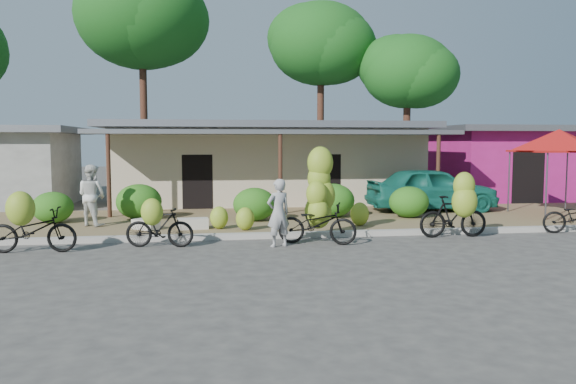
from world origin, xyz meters
The scene contains 27 objects.
ground centered at (0.00, 0.00, 0.00)m, with size 100.00×100.00×0.00m, color #3E3C3A.
sidewalk centered at (0.00, 5.00, 0.06)m, with size 60.00×6.00×0.12m, color olive.
curb centered at (0.00, 2.00, 0.07)m, with size 60.00×0.25×0.15m, color #A8A399.
shop_main centered at (0.00, 10.93, 1.72)m, with size 13.00×8.50×3.35m.
shop_pink centered at (10.50, 10.99, 1.67)m, with size 6.00×6.00×3.25m.
tree_far_center centered at (-5.69, 16.11, 8.76)m, with size 6.39×6.37×11.21m.
tree_center_right centered at (3.31, 16.61, 7.75)m, with size 5.45×5.36×9.80m.
tree_near_right centered at (7.31, 14.61, 6.15)m, with size 4.70×4.54×7.90m.
hedge_0 centered at (-7.07, 4.96, 0.59)m, with size 1.21×1.09×0.94m, color #2E6316.
hedge_1 centered at (-4.60, 5.48, 0.68)m, with size 1.43×1.28×1.11m, color #2E6316.
hedge_2 centered at (-1.01, 4.56, 0.63)m, with size 1.32×1.19×1.03m, color #2E6316.
hedge_3 centered at (1.59, 5.05, 0.67)m, with size 1.40×1.26×1.09m, color #2E6316.
hedge_4 centered at (3.99, 4.60, 0.62)m, with size 1.29×1.16×1.01m, color #2E6316.
hedge_5 centered at (6.28, 5.86, 0.63)m, with size 1.32×1.19×1.03m, color #2E6316.
red_canopy centered at (9.13, 4.55, 2.61)m, with size 3.50×3.50×2.86m.
bike_far_left centered at (-6.46, 0.75, 0.61)m, with size 2.03×1.31×1.48m.
bike_left centered at (-3.63, 1.01, 0.56)m, with size 1.71×1.23×1.26m.
bike_center centered at (0.33, 1.22, 0.92)m, with size 2.09×1.49×2.43m.
bike_right centered at (4.05, 1.24, 0.75)m, with size 1.87×1.20×1.79m.
loose_banana_a centered at (-2.13, 3.05, 0.44)m, with size 0.51×0.43×0.64m, color #99B62D.
loose_banana_b centered at (-1.43, 2.70, 0.44)m, with size 0.51×0.43×0.64m, color #99B62D.
loose_banana_c centered at (1.93, 3.07, 0.46)m, with size 0.55×0.47×0.69m, color #99B62D.
sack_near centered at (-2.87, 3.15, 0.27)m, with size 0.85×0.40×0.30m, color beige.
sack_far centered at (-4.16, 3.26, 0.26)m, with size 0.75×0.38×0.28m, color beige.
vendor centered at (-0.75, 0.77, 0.83)m, with size 0.61×0.40×1.66m, color #9A9A9A.
bystander centered at (-5.78, 4.20, 1.01)m, with size 0.87×0.68×1.78m, color silver.
teal_van centered at (5.43, 6.20, 0.90)m, with size 1.84×4.58×1.56m, color #176A59.
Camera 1 is at (-2.46, -12.64, 2.52)m, focal length 35.00 mm.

